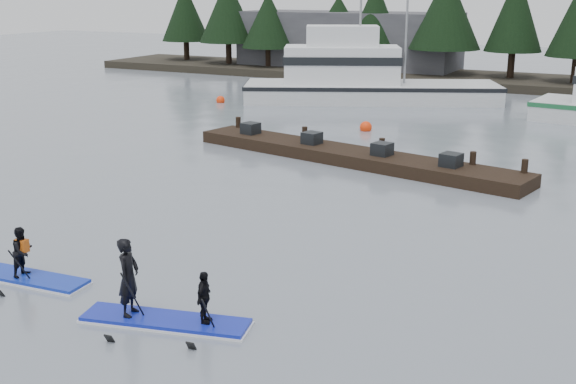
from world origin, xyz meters
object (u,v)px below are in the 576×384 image
at_px(fishing_boat_large, 363,91).
at_px(paddleboard_duo, 157,298).
at_px(paddleboard_solo, 24,264).
at_px(floating_dock, 350,156).

relative_size(fishing_boat_large, paddleboard_duo, 4.29).
relative_size(fishing_boat_large, paddleboard_solo, 4.71).
bearing_deg(paddleboard_solo, paddleboard_duo, -9.95).
distance_m(floating_dock, paddleboard_solo, 15.41).
xyz_separation_m(paddleboard_solo, paddleboard_duo, (4.38, -0.41, 0.17)).
height_order(paddleboard_solo, paddleboard_duo, paddleboard_duo).
height_order(fishing_boat_large, paddleboard_duo, fishing_boat_large).
xyz_separation_m(fishing_boat_large, paddleboard_solo, (3.26, -30.86, -0.26)).
relative_size(floating_dock, paddleboard_duo, 4.04).
bearing_deg(floating_dock, fishing_boat_large, 121.26).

